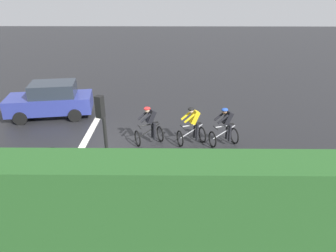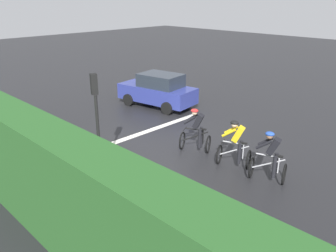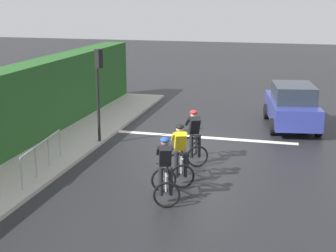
{
  "view_description": "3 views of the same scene",
  "coord_description": "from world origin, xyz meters",
  "px_view_note": "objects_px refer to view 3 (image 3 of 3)",
  "views": [
    {
      "loc": [
        11.52,
        2.6,
        6.2
      ],
      "look_at": [
        0.66,
        2.49,
        1.23
      ],
      "focal_mm": 33.46,
      "sensor_mm": 36.0,
      "label": 1
    },
    {
      "loc": [
        9.06,
        9.52,
        5.57
      ],
      "look_at": [
        0.42,
        0.92,
        0.98
      ],
      "focal_mm": 37.39,
      "sensor_mm": 36.0,
      "label": 2
    },
    {
      "loc": [
        -3.14,
        16.12,
        5.08
      ],
      "look_at": [
        0.66,
        1.33,
        1.01
      ],
      "focal_mm": 52.37,
      "sensor_mm": 36.0,
      "label": 3
    }
  ],
  "objects_px": {
    "traffic_light_near_crossing": "(99,82)",
    "cyclist_mid": "(194,138)",
    "cyclist_second": "(180,155)",
    "cyclist_lead": "(165,171)",
    "car_navy": "(292,106)",
    "pedestrian_railing_kerbside": "(42,151)"
  },
  "relations": [
    {
      "from": "traffic_light_near_crossing",
      "to": "cyclist_mid",
      "type": "bearing_deg",
      "value": 162.98
    },
    {
      "from": "cyclist_mid",
      "to": "cyclist_lead",
      "type": "bearing_deg",
      "value": 87.97
    },
    {
      "from": "cyclist_second",
      "to": "car_navy",
      "type": "height_order",
      "value": "car_navy"
    },
    {
      "from": "cyclist_second",
      "to": "cyclist_mid",
      "type": "relative_size",
      "value": 1.0
    },
    {
      "from": "pedestrian_railing_kerbside",
      "to": "car_navy",
      "type": "bearing_deg",
      "value": -132.99
    },
    {
      "from": "car_navy",
      "to": "cyclist_mid",
      "type": "bearing_deg",
      "value": 60.47
    },
    {
      "from": "cyclist_mid",
      "to": "cyclist_second",
      "type": "bearing_deg",
      "value": 88.86
    },
    {
      "from": "car_navy",
      "to": "traffic_light_near_crossing",
      "type": "relative_size",
      "value": 1.29
    },
    {
      "from": "car_navy",
      "to": "pedestrian_railing_kerbside",
      "type": "distance_m",
      "value": 10.15
    },
    {
      "from": "cyclist_lead",
      "to": "car_navy",
      "type": "height_order",
      "value": "car_navy"
    },
    {
      "from": "cyclist_lead",
      "to": "cyclist_mid",
      "type": "relative_size",
      "value": 1.0
    },
    {
      "from": "cyclist_second",
      "to": "cyclist_mid",
      "type": "height_order",
      "value": "same"
    },
    {
      "from": "cyclist_second",
      "to": "traffic_light_near_crossing",
      "type": "height_order",
      "value": "traffic_light_near_crossing"
    },
    {
      "from": "cyclist_mid",
      "to": "traffic_light_near_crossing",
      "type": "relative_size",
      "value": 0.5
    },
    {
      "from": "cyclist_lead",
      "to": "car_navy",
      "type": "relative_size",
      "value": 0.38
    },
    {
      "from": "cyclist_second",
      "to": "car_navy",
      "type": "bearing_deg",
      "value": -113.08
    },
    {
      "from": "traffic_light_near_crossing",
      "to": "pedestrian_railing_kerbside",
      "type": "bearing_deg",
      "value": 82.71
    },
    {
      "from": "car_navy",
      "to": "traffic_light_near_crossing",
      "type": "xyz_separation_m",
      "value": [
        6.49,
        4.04,
        1.35
      ]
    },
    {
      "from": "cyclist_mid",
      "to": "pedestrian_railing_kerbside",
      "type": "distance_m",
      "value": 4.61
    },
    {
      "from": "car_navy",
      "to": "pedestrian_railing_kerbside",
      "type": "relative_size",
      "value": 1.54
    },
    {
      "from": "cyclist_second",
      "to": "car_navy",
      "type": "xyz_separation_m",
      "value": [
        -2.95,
        -6.92,
        0.08
      ]
    },
    {
      "from": "cyclist_lead",
      "to": "cyclist_second",
      "type": "xyz_separation_m",
      "value": [
        -0.08,
        -1.34,
        0.0
      ]
    }
  ]
}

